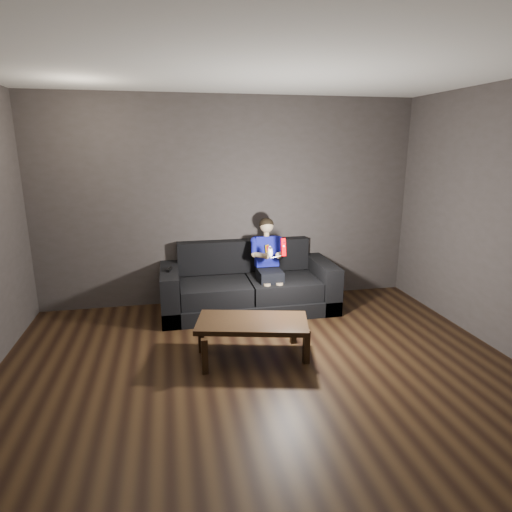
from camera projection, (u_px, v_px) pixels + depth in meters
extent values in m
plane|color=black|center=(275.00, 400.00, 3.60)|extent=(5.00, 5.00, 0.00)
cube|color=#3F3A38|center=(230.00, 202.00, 5.63)|extent=(5.00, 0.04, 2.70)
cube|color=white|center=(280.00, 51.00, 2.92)|extent=(5.00, 5.00, 0.02)
cube|color=black|center=(249.00, 302.00, 5.56)|extent=(2.20, 0.95, 0.19)
cube|color=black|center=(215.00, 292.00, 5.32)|extent=(0.86, 0.67, 0.23)
cube|color=black|center=(284.00, 287.00, 5.49)|extent=(0.86, 0.67, 0.23)
cube|color=black|center=(243.00, 255.00, 5.77)|extent=(1.76, 0.22, 0.43)
cube|color=black|center=(170.00, 293.00, 5.31)|extent=(0.22, 0.95, 0.60)
cube|color=black|center=(322.00, 283.00, 5.70)|extent=(0.22, 0.95, 0.60)
cube|color=black|center=(270.00, 275.00, 5.39)|extent=(0.29, 0.37, 0.14)
cube|color=navy|center=(266.00, 251.00, 5.51)|extent=(0.29, 0.21, 0.41)
cube|color=#DEA803|center=(268.00, 248.00, 5.42)|extent=(0.09, 0.09, 0.10)
cube|color=red|center=(268.00, 248.00, 5.41)|extent=(0.06, 0.06, 0.06)
cylinder|color=#D3B386|center=(266.00, 234.00, 5.45)|extent=(0.07, 0.07, 0.06)
sphere|color=#D3B386|center=(267.00, 226.00, 5.43)|extent=(0.18, 0.18, 0.18)
ellipsoid|color=black|center=(266.00, 224.00, 5.43)|extent=(0.18, 0.18, 0.16)
cylinder|color=navy|center=(254.00, 248.00, 5.40)|extent=(0.08, 0.22, 0.19)
cylinder|color=navy|center=(281.00, 246.00, 5.47)|extent=(0.08, 0.22, 0.19)
cylinder|color=#D3B386|center=(260.00, 254.00, 5.27)|extent=(0.14, 0.23, 0.10)
cylinder|color=#D3B386|center=(281.00, 253.00, 5.32)|extent=(0.14, 0.23, 0.10)
sphere|color=#D3B386|center=(266.00, 256.00, 5.20)|extent=(0.08, 0.08, 0.08)
sphere|color=#D3B386|center=(279.00, 255.00, 5.23)|extent=(0.08, 0.08, 0.08)
cylinder|color=#D3B386|center=(267.00, 297.00, 5.25)|extent=(0.09, 0.09, 0.33)
cylinder|color=#D3B386|center=(279.00, 296.00, 5.28)|extent=(0.09, 0.09, 0.33)
cube|color=#E20006|center=(283.00, 247.00, 4.99)|extent=(0.05, 0.08, 0.21)
cube|color=#6F000E|center=(284.00, 243.00, 4.95)|extent=(0.03, 0.01, 0.03)
cylinder|color=silver|center=(284.00, 249.00, 4.97)|extent=(0.02, 0.01, 0.02)
ellipsoid|color=silver|center=(270.00, 252.00, 4.98)|extent=(0.07, 0.09, 0.15)
cylinder|color=black|center=(271.00, 248.00, 4.93)|extent=(0.03, 0.01, 0.03)
cube|color=black|center=(169.00, 269.00, 5.19)|extent=(0.07, 0.16, 0.03)
cube|color=black|center=(169.00, 267.00, 5.23)|extent=(0.02, 0.02, 0.00)
cube|color=black|center=(252.00, 323.00, 4.24)|extent=(1.19, 0.78, 0.05)
cube|color=black|center=(205.00, 356.00, 3.98)|extent=(0.06, 0.06, 0.35)
cube|color=black|center=(306.00, 347.00, 4.17)|extent=(0.06, 0.06, 0.35)
cube|color=black|center=(201.00, 336.00, 4.40)|extent=(0.06, 0.06, 0.35)
cube|color=black|center=(293.00, 328.00, 4.59)|extent=(0.06, 0.06, 0.35)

